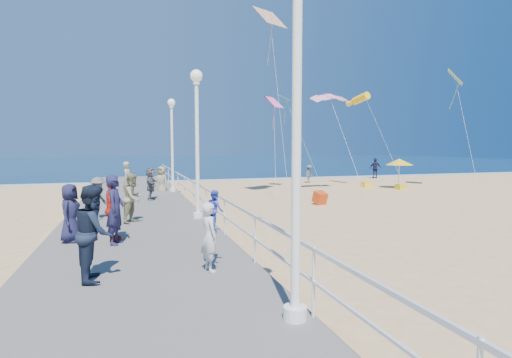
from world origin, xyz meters
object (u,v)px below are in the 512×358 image
object	(u,v)px
lamp_post_mid	(197,128)
beach_chair_left	(366,185)
beach_walker_b	(375,168)
toddler_held	(215,209)
spectator_1	(133,198)
lamp_post_far	(172,135)
spectator_3	(112,210)
woman_holding_toddler	(210,237)
spectator_6	(128,180)
spectator_0	(115,210)
beach_chair_right	(401,187)
spectator_4	(70,213)
beach_walker_a	(309,174)
spectator_2	(98,198)
lamp_post_near	(297,100)
beach_walker_c	(162,182)
beach_umbrella	(399,162)
box_kite	(320,199)
spectator_5	(151,184)
spectator_7	(94,232)

from	to	relation	value
lamp_post_mid	beach_chair_left	bearing A→B (deg)	38.03
beach_walker_b	beach_chair_left	distance (m)	9.21
toddler_held	spectator_1	world-z (taller)	spectator_1
lamp_post_mid	beach_walker_b	size ratio (longest dim) A/B	2.79
lamp_post_far	spectator_3	world-z (taller)	lamp_post_far
woman_holding_toddler	spectator_6	world-z (taller)	spectator_6
spectator_6	beach_walker_b	xyz separation A→B (m)	(22.37, 11.54, -0.36)
toddler_held	spectator_0	distance (m)	3.58
spectator_0	beach_chair_right	distance (m)	22.07
beach_chair_left	toddler_held	bearing A→B (deg)	-130.72
spectator_4	beach_chair_right	bearing A→B (deg)	-44.01
toddler_held	beach_walker_b	world-z (taller)	toddler_held
spectator_6	beach_walker_a	size ratio (longest dim) A/B	1.23
spectator_2	spectator_0	bearing A→B (deg)	-148.00
lamp_post_far	woman_holding_toddler	xyz separation A→B (m)	(-0.77, -15.28, -2.54)
lamp_post_far	beach_chair_right	world-z (taller)	lamp_post_far
spectator_1	lamp_post_near	bearing A→B (deg)	-130.80
toddler_held	beach_walker_c	xyz separation A→B (m)	(0.06, 16.04, -0.75)
beach_walker_b	spectator_3	bearing A→B (deg)	50.90
lamp_post_near	spectator_4	size ratio (longest dim) A/B	3.34
woman_holding_toddler	beach_umbrella	distance (m)	23.17
spectator_2	box_kite	xyz separation A→B (m)	(10.42, 3.43, -0.86)
lamp_post_far	beach_chair_left	world-z (taller)	lamp_post_far
spectator_5	beach_walker_a	xyz separation A→B (m)	(13.24, 10.16, -0.45)
spectator_0	beach_walker_a	world-z (taller)	spectator_0
lamp_post_near	spectator_7	bearing A→B (deg)	136.41
spectator_2	beach_chair_left	xyz separation A→B (m)	(17.68, 10.44, -0.96)
lamp_post_mid	beach_walker_c	size ratio (longest dim) A/B	2.91
beach_chair_left	spectator_7	bearing A→B (deg)	-134.96
spectator_2	spectator_3	world-z (taller)	spectator_3
spectator_6	beach_walker_b	distance (m)	25.18
beach_walker_a	box_kite	size ratio (longest dim) A/B	2.49
lamp_post_far	woman_holding_toddler	size ratio (longest dim) A/B	3.68
spectator_2	spectator_4	bearing A→B (deg)	-166.26
beach_umbrella	lamp_post_far	bearing A→B (deg)	-177.53
lamp_post_mid	beach_walker_a	xyz separation A→B (m)	(11.85, 15.84, -2.91)
box_kite	beach_chair_left	bearing A→B (deg)	31.75
box_kite	beach_umbrella	distance (m)	10.70
lamp_post_far	beach_walker_a	world-z (taller)	lamp_post_far
woman_holding_toddler	spectator_0	xyz separation A→B (m)	(-1.95, 3.03, 0.20)
spectator_7	beach_umbrella	distance (m)	24.74
box_kite	toddler_held	bearing A→B (deg)	-138.77
toddler_held	beach_chair_left	world-z (taller)	toddler_held
beach_walker_b	spectator_1	bearing A→B (deg)	47.82
lamp_post_near	beach_walker_b	bearing A→B (deg)	53.95
spectator_4	beach_chair_left	size ratio (longest dim) A/B	2.90
spectator_3	beach_chair_right	bearing A→B (deg)	-59.11
spectator_6	beach_chair_right	size ratio (longest dim) A/B	3.34
spectator_0	spectator_5	world-z (taller)	spectator_0
spectator_6	spectator_2	bearing A→B (deg)	-166.99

